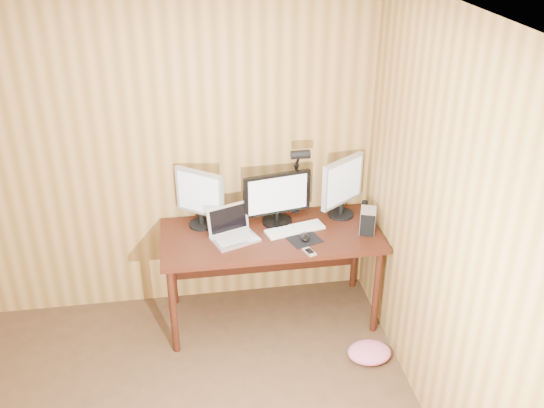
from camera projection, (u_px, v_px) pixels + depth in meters
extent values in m
plane|color=silver|center=(73.00, 54.00, 2.05)|extent=(4.00, 4.00, 0.00)
plane|color=#A4773B|center=(136.00, 158.00, 4.38)|extent=(4.00, 0.00, 4.00)
plane|color=#A4773B|center=(494.00, 303.00, 2.87)|extent=(0.00, 4.00, 4.00)
cube|color=#35150B|center=(271.00, 236.00, 4.43)|extent=(1.60, 0.70, 0.04)
cube|color=#35150B|center=(265.00, 245.00, 4.83)|extent=(1.48, 0.02, 0.51)
cylinder|color=#35150B|center=(173.00, 311.00, 4.25)|extent=(0.05, 0.05, 0.71)
cylinder|color=#35150B|center=(172.00, 265.00, 4.75)|extent=(0.05, 0.05, 0.71)
cylinder|color=#35150B|center=(376.00, 292.00, 4.45)|extent=(0.05, 0.05, 0.71)
cylinder|color=#35150B|center=(355.00, 250.00, 4.96)|extent=(0.05, 0.05, 0.71)
cylinder|color=black|center=(277.00, 221.00, 4.56)|extent=(0.22, 0.22, 0.02)
cylinder|color=black|center=(277.00, 216.00, 4.54)|extent=(0.03, 0.03, 0.07)
cube|color=black|center=(277.00, 193.00, 4.45)|extent=(0.51, 0.13, 0.32)
cube|color=silver|center=(278.00, 195.00, 4.43)|extent=(0.44, 0.09, 0.27)
cylinder|color=black|center=(202.00, 224.00, 4.52)|extent=(0.19, 0.19, 0.02)
cylinder|color=black|center=(201.00, 218.00, 4.49)|extent=(0.04, 0.04, 0.08)
cube|color=#B7B8BC|center=(200.00, 193.00, 4.39)|extent=(0.34, 0.26, 0.34)
cube|color=silver|center=(198.00, 194.00, 4.38)|extent=(0.28, 0.21, 0.29)
cylinder|color=black|center=(341.00, 214.00, 4.66)|extent=(0.20, 0.20, 0.02)
cylinder|color=black|center=(341.00, 208.00, 4.63)|extent=(0.04, 0.04, 0.09)
cube|color=#B7B8BC|center=(343.00, 181.00, 4.53)|extent=(0.36, 0.27, 0.36)
cube|color=silver|center=(345.00, 182.00, 4.51)|extent=(0.30, 0.21, 0.31)
cube|color=silver|center=(235.00, 239.00, 4.33)|extent=(0.37, 0.32, 0.02)
cube|color=silver|center=(228.00, 219.00, 4.36)|extent=(0.31, 0.15, 0.21)
cube|color=black|center=(228.00, 219.00, 4.36)|extent=(0.27, 0.13, 0.17)
cube|color=#B2B2B7|center=(235.00, 238.00, 4.33)|extent=(0.30, 0.22, 0.00)
cube|color=silver|center=(295.00, 229.00, 4.45)|extent=(0.46, 0.24, 0.02)
cube|color=white|center=(295.00, 228.00, 4.45)|extent=(0.42, 0.20, 0.00)
cube|color=black|center=(305.00, 240.00, 4.34)|extent=(0.26, 0.24, 0.00)
ellipsoid|color=black|center=(305.00, 237.00, 4.33)|extent=(0.11, 0.13, 0.04)
cube|color=silver|center=(368.00, 220.00, 4.41)|extent=(0.15, 0.18, 0.17)
cube|color=black|center=(367.00, 226.00, 4.34)|extent=(0.10, 0.04, 0.17)
cube|color=silver|center=(309.00, 252.00, 4.18)|extent=(0.09, 0.12, 0.01)
cube|color=black|center=(309.00, 251.00, 4.18)|extent=(0.06, 0.08, 0.00)
cylinder|color=black|center=(364.00, 208.00, 4.66)|extent=(0.05, 0.05, 0.11)
cube|color=black|center=(295.00, 212.00, 4.72)|extent=(0.05, 0.06, 0.06)
cylinder|color=black|center=(296.00, 189.00, 4.63)|extent=(0.03, 0.03, 0.39)
sphere|color=black|center=(296.00, 166.00, 4.54)|extent=(0.04, 0.04, 0.04)
cylinder|color=black|center=(298.00, 160.00, 4.45)|extent=(0.02, 0.14, 0.16)
cylinder|color=black|center=(300.00, 155.00, 4.35)|extent=(0.14, 0.06, 0.06)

